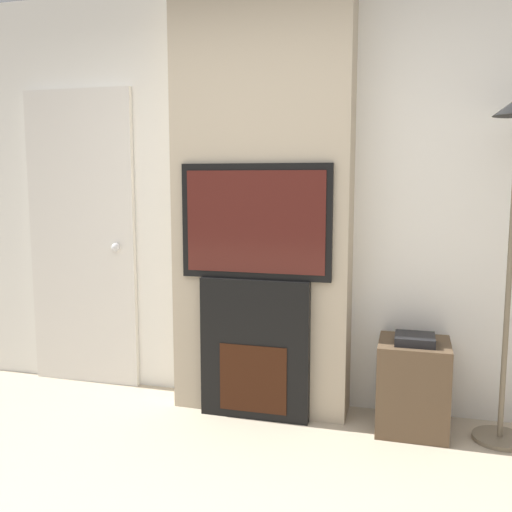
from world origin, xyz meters
TOP-DOWN VIEW (x-y plane):
  - wall_back at (0.00, 2.03)m, footprint 6.00×0.06m
  - chimney_breast at (0.00, 1.85)m, footprint 1.10×0.30m
  - fireplace at (0.00, 1.70)m, footprint 0.68×0.15m
  - television at (0.00, 1.70)m, footprint 0.92×0.07m
  - media_stand at (0.94, 1.75)m, footprint 0.41×0.40m
  - entry_door at (-1.36, 1.97)m, footprint 0.82×0.09m

SIDE VIEW (x-z plane):
  - media_stand at x=0.94m, z-range -0.02..0.57m
  - fireplace at x=0.00m, z-range 0.00..0.87m
  - entry_door at x=-1.36m, z-range 0.00..2.08m
  - television at x=0.00m, z-range 0.87..1.56m
  - chimney_breast at x=0.00m, z-range 0.00..2.70m
  - wall_back at x=0.00m, z-range 0.00..2.70m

